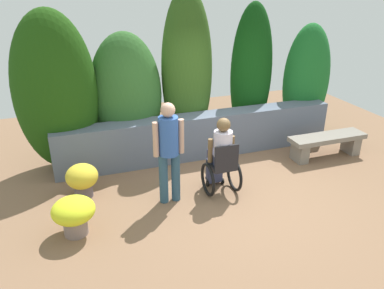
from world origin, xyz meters
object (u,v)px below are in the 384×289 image
flower_pot_terracotta_by_wall (82,179)px  person_standing_companion (169,147)px  stone_bench (327,142)px  person_in_wheelchair (221,158)px  flower_pot_purple_near (74,213)px

flower_pot_terracotta_by_wall → person_standing_companion: bearing=-24.4°
stone_bench → person_in_wheelchair: bearing=-171.9°
stone_bench → flower_pot_purple_near: bearing=-173.1°
person_standing_companion → flower_pot_terracotta_by_wall: person_standing_companion is taller
person_in_wheelchair → flower_pot_purple_near: 2.43m
stone_bench → person_standing_companion: bearing=-174.8°
person_in_wheelchair → person_standing_companion: person_standing_companion is taller
stone_bench → flower_pot_purple_near: flower_pot_purple_near is taller
person_standing_companion → flower_pot_purple_near: (-1.50, -0.40, -0.62)m
person_in_wheelchair → flower_pot_terracotta_by_wall: 2.28m
flower_pot_terracotta_by_wall → stone_bench: bearing=-0.5°
person_standing_companion → flower_pot_terracotta_by_wall: bearing=170.5°
person_in_wheelchair → flower_pot_terracotta_by_wall: bearing=166.8°
person_standing_companion → flower_pot_purple_near: size_ratio=2.77×
person_in_wheelchair → flower_pot_purple_near: person_in_wheelchair is taller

